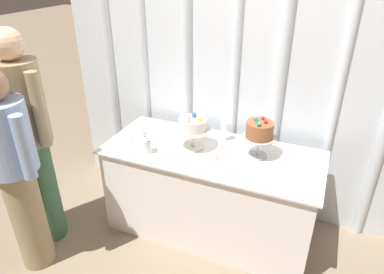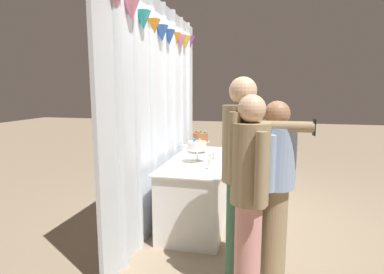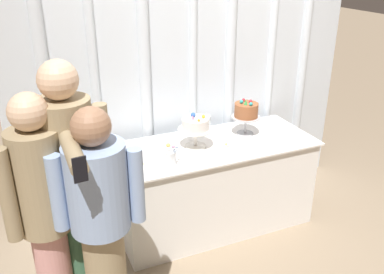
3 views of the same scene
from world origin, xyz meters
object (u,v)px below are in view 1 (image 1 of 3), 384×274
(cake_table, at_px, (210,192))
(flower_vase, at_px, (147,145))
(tealight_far_left, at_px, (131,141))
(guest_girl_blue_dress, at_px, (5,143))
(cake_display_nearleft, at_px, (193,127))
(guest_man_dark_suit, at_px, (15,170))
(wine_glass, at_px, (225,127))
(guest_man_pink_jacket, at_px, (30,135))
(cake_display_nearright, at_px, (259,132))
(tealight_near_left, at_px, (216,158))

(cake_table, xyz_separation_m, flower_vase, (-0.46, -0.21, 0.46))
(flower_vase, distance_m, tealight_far_left, 0.23)
(cake_table, bearing_deg, guest_girl_blue_dress, -154.23)
(cake_display_nearleft, distance_m, guest_man_dark_suit, 1.29)
(cake_display_nearleft, bearing_deg, tealight_far_left, -165.88)
(wine_glass, relative_size, guest_man_pink_jacket, 0.09)
(wine_glass, bearing_deg, guest_man_pink_jacket, -147.37)
(cake_display_nearright, relative_size, flower_vase, 1.84)
(cake_table, relative_size, flower_vase, 9.53)
(cake_display_nearleft, height_order, guest_man_pink_jacket, guest_man_pink_jacket)
(tealight_near_left, bearing_deg, guest_girl_blue_dress, -158.25)
(cake_display_nearleft, height_order, guest_man_dark_suit, guest_man_dark_suit)
(tealight_far_left, bearing_deg, wine_glass, 25.74)
(guest_girl_blue_dress, bearing_deg, guest_man_pink_jacket, 27.23)
(cake_display_nearleft, xyz_separation_m, guest_girl_blue_dress, (-1.23, -0.68, -0.06))
(tealight_far_left, relative_size, guest_girl_blue_dress, 0.03)
(cake_table, bearing_deg, wine_glass, 81.32)
(cake_table, xyz_separation_m, cake_display_nearleft, (-0.16, 0.01, 0.57))
(flower_vase, bearing_deg, guest_man_pink_jacket, -153.79)
(cake_table, height_order, flower_vase, flower_vase)
(tealight_near_left, distance_m, guest_man_pink_jacket, 1.38)
(cake_display_nearright, distance_m, tealight_far_left, 1.03)
(cake_table, bearing_deg, guest_man_dark_suit, -142.69)
(tealight_far_left, height_order, guest_man_dark_suit, guest_man_dark_suit)
(tealight_far_left, bearing_deg, guest_man_pink_jacket, -140.13)
(flower_vase, relative_size, guest_girl_blue_dress, 0.11)
(tealight_near_left, bearing_deg, flower_vase, -167.35)
(cake_display_nearright, bearing_deg, guest_man_pink_jacket, -157.09)
(cake_table, bearing_deg, guest_man_pink_jacket, -154.44)
(cake_table, xyz_separation_m, guest_man_pink_jacket, (-1.22, -0.58, 0.57))
(wine_glass, height_order, guest_man_pink_jacket, guest_man_pink_jacket)
(tealight_far_left, xyz_separation_m, guest_girl_blue_dress, (-0.73, -0.56, 0.11))
(cake_table, relative_size, wine_glass, 10.28)
(cake_display_nearright, height_order, flower_vase, cake_display_nearright)
(wine_glass, height_order, flower_vase, flower_vase)
(tealight_near_left, bearing_deg, wine_glass, 95.91)
(cake_display_nearright, relative_size, guest_man_dark_suit, 0.21)
(cake_display_nearleft, bearing_deg, cake_table, -3.64)
(wine_glass, bearing_deg, guest_man_dark_suit, -137.07)
(guest_man_dark_suit, bearing_deg, tealight_near_left, 32.75)
(cake_display_nearleft, bearing_deg, guest_girl_blue_dress, -150.97)
(cake_table, xyz_separation_m, tealight_far_left, (-0.66, -0.11, 0.40))
(guest_man_dark_suit, bearing_deg, flower_vase, 44.28)
(cake_display_nearright, xyz_separation_m, guest_man_dark_suit, (-1.45, -0.92, -0.14))
(cake_display_nearright, bearing_deg, tealight_far_left, -169.23)
(cake_table, relative_size, guest_girl_blue_dress, 1.06)
(cake_table, relative_size, cake_display_nearright, 5.19)
(flower_vase, distance_m, tealight_near_left, 0.54)
(cake_display_nearleft, bearing_deg, flower_vase, -143.44)
(guest_girl_blue_dress, bearing_deg, tealight_near_left, 21.75)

